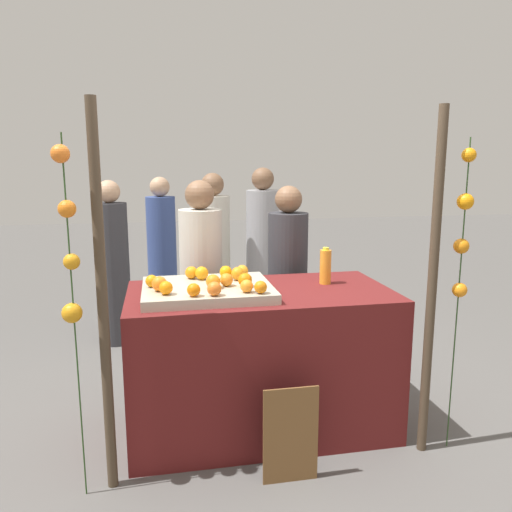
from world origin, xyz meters
TOP-DOWN VIEW (x-y plane):
  - ground_plane at (0.00, 0.00)m, footprint 24.00×24.00m
  - stall_counter at (0.00, 0.00)m, footprint 1.70×0.88m
  - orange_tray at (-0.35, -0.03)m, footprint 0.80×0.64m
  - orange_0 at (-0.23, -0.08)m, footprint 0.08×0.08m
  - orange_1 at (-0.37, 0.12)m, footprint 0.09×0.09m
  - orange_2 at (-0.12, -0.12)m, footprint 0.09×0.09m
  - orange_3 at (-0.69, -0.01)m, footprint 0.08×0.08m
  - orange_4 at (-0.14, 0.07)m, footprint 0.09×0.09m
  - orange_5 at (-0.32, -0.12)m, footprint 0.09×0.09m
  - orange_6 at (-0.45, -0.28)m, footprint 0.08×0.08m
  - orange_7 at (-0.33, -0.29)m, footprint 0.08×0.08m
  - orange_8 at (-0.09, 0.15)m, footprint 0.08×0.08m
  - orange_9 at (-0.60, -0.21)m, footprint 0.08×0.08m
  - orange_10 at (-0.13, -0.25)m, footprint 0.08×0.08m
  - orange_11 at (-0.06, -0.29)m, footprint 0.08×0.08m
  - orange_12 at (-0.21, 0.14)m, footprint 0.08×0.08m
  - orange_13 at (-0.64, -0.12)m, footprint 0.09×0.09m
  - orange_14 at (-0.43, 0.16)m, footprint 0.08×0.08m
  - juice_bottle at (0.47, 0.10)m, footprint 0.08×0.08m
  - chalkboard_sign at (0.04, -0.62)m, footprint 0.31×0.03m
  - vendor_left at (-0.32, 0.70)m, footprint 0.33×0.33m
  - vendor_right at (0.37, 0.72)m, footprint 0.32×0.32m
  - crowd_person_0 at (-1.09, 1.84)m, footprint 0.32×0.32m
  - crowd_person_1 at (0.43, 1.99)m, footprint 0.34×0.34m
  - crowd_person_2 at (-0.61, 2.52)m, footprint 0.32×0.32m
  - crowd_person_3 at (-0.10, 1.83)m, footprint 0.33×0.33m
  - canopy_post_left at (-0.93, -0.48)m, footprint 0.06×0.06m
  - canopy_post_right at (0.93, -0.48)m, footprint 0.06×0.06m
  - garland_strand_left at (-1.07, -0.53)m, footprint 0.11×0.10m
  - garland_strand_right at (1.10, -0.48)m, footprint 0.10×0.11m

SIDE VIEW (x-z plane):
  - ground_plane at x=0.00m, z-range 0.00..0.00m
  - chalkboard_sign at x=0.04m, z-range -0.01..0.56m
  - stall_counter at x=0.00m, z-range 0.00..0.94m
  - vendor_right at x=0.37m, z-range -0.05..1.53m
  - crowd_person_0 at x=-1.09m, z-range -0.05..1.54m
  - crowd_person_2 at x=-0.61m, z-range -0.06..1.55m
  - vendor_left at x=-0.32m, z-range -0.06..1.57m
  - crowd_person_3 at x=-0.10m, z-range -0.06..1.60m
  - crowd_person_1 at x=0.43m, z-range -0.06..1.65m
  - orange_tray at x=-0.35m, z-range 0.94..1.00m
  - canopy_post_left at x=-0.93m, z-range 0.00..2.08m
  - canopy_post_right at x=0.93m, z-range 0.00..2.08m
  - orange_11 at x=-0.06m, z-range 1.00..1.08m
  - orange_3 at x=-0.69m, z-range 1.00..1.08m
  - orange_10 at x=-0.13m, z-range 1.00..1.08m
  - orange_6 at x=-0.45m, z-range 1.00..1.08m
  - orange_9 at x=-0.60m, z-range 1.00..1.08m
  - orange_0 at x=-0.23m, z-range 1.00..1.08m
  - orange_12 at x=-0.21m, z-range 1.00..1.09m
  - orange_8 at x=-0.09m, z-range 1.00..1.09m
  - orange_14 at x=-0.43m, z-range 1.00..1.09m
  - orange_7 at x=-0.33m, z-range 1.00..1.09m
  - orange_2 at x=-0.12m, z-range 1.00..1.09m
  - orange_5 at x=-0.32m, z-range 1.00..1.09m
  - orange_1 at x=-0.37m, z-range 1.00..1.09m
  - orange_4 at x=-0.14m, z-range 1.00..1.09m
  - orange_13 at x=-0.64m, z-range 1.00..1.09m
  - juice_bottle at x=0.47m, z-range 0.94..1.19m
  - garland_strand_left at x=-1.07m, z-range 0.40..2.30m
  - garland_strand_right at x=1.10m, z-range 0.43..2.33m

